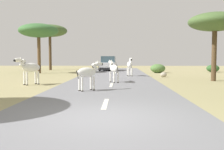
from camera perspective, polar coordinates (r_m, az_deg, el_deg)
name	(u,v)px	position (r m, az deg, el deg)	size (l,w,h in m)	color
ground_plane	(101,119)	(6.82, -2.45, -9.76)	(90.00, 90.00, 0.00)	#998E60
road	(101,118)	(6.81, -2.41, -9.56)	(6.00, 64.00, 0.05)	slate
lane_markings	(98,128)	(5.84, -3.15, -11.56)	(0.16, 56.00, 0.01)	silver
zebra_0	(130,65)	(21.97, 3.97, 2.27)	(0.54, 1.70, 1.60)	silver
zebra_1	(114,69)	(16.25, 0.36, 1.40)	(0.83, 1.45, 1.44)	silver
zebra_2	(30,68)	(15.98, -17.74, 1.48)	(1.30, 1.50, 1.67)	silver
zebra_3	(88,73)	(12.23, -5.31, 0.52)	(1.28, 1.11, 1.42)	silver
car_0	(108,64)	(31.48, -0.81, 2.47)	(2.14, 4.40, 1.74)	silver
tree_1	(50,31)	(34.75, -13.58, 9.41)	(4.45, 4.45, 5.87)	#4C3823
tree_4	(215,23)	(19.22, 21.79, 10.70)	(3.59, 3.59, 4.67)	#4C3823
tree_5	(39,31)	(27.89, -15.92, 9.33)	(4.03, 4.03, 5.09)	brown
bush_0	(213,68)	(30.88, 21.40, 1.37)	(1.39, 1.25, 0.84)	#2D5628
bush_1	(158,68)	(27.74, 10.10, 1.44)	(1.57, 1.41, 0.94)	#4C7038
rock_1	(163,75)	(21.79, 11.30, 0.05)	(0.53, 0.38, 0.39)	#A89E8C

